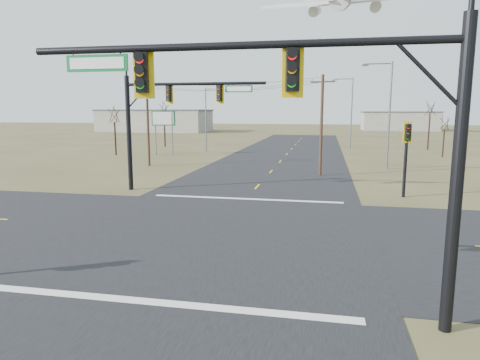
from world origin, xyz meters
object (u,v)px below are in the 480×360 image
at_px(utility_pole_near, 321,124).
at_px(bare_tree_c, 445,122).
at_px(utility_pole_far, 148,122).
at_px(highway_sign, 164,123).
at_px(mast_arm_near, 310,107).
at_px(streetlight_c, 207,116).
at_px(bare_tree_d, 430,108).
at_px(mast_arm_far, 167,109).
at_px(streetlight_a, 387,110).
at_px(bare_tree_b, 164,109).
at_px(pedestal_signal_ne, 407,143).
at_px(bare_tree_a, 114,114).
at_px(streetlight_b, 350,109).

bearing_deg(utility_pole_near, bare_tree_c, 51.47).
bearing_deg(utility_pole_far, highway_sign, 103.14).
relative_size(mast_arm_near, utility_pole_far, 1.35).
xyz_separation_m(streetlight_c, bare_tree_d, (30.12, 8.69, 1.06)).
height_order(mast_arm_far, bare_tree_d, mast_arm_far).
height_order(streetlight_a, bare_tree_c, streetlight_a).
distance_m(highway_sign, bare_tree_c, 33.96).
bearing_deg(bare_tree_b, highway_sign, -69.14).
bearing_deg(mast_arm_far, bare_tree_c, 60.50).
bearing_deg(mast_arm_far, utility_pole_far, 130.88).
bearing_deg(pedestal_signal_ne, bare_tree_b, 115.76).
relative_size(mast_arm_near, utility_pole_near, 1.32).
bearing_deg(pedestal_signal_ne, mast_arm_near, -122.22).
height_order(bare_tree_a, bare_tree_d, bare_tree_d).
relative_size(mast_arm_far, streetlight_c, 1.13).
relative_size(utility_pole_near, bare_tree_b, 1.16).
bearing_deg(bare_tree_b, bare_tree_d, 3.22).
bearing_deg(streetlight_c, bare_tree_d, 9.74).
relative_size(bare_tree_a, bare_tree_d, 0.89).
xyz_separation_m(pedestal_signal_ne, bare_tree_a, (-30.91, 20.98, 1.64)).
distance_m(bare_tree_a, bare_tree_b, 13.39).
distance_m(highway_sign, bare_tree_b, 13.02).
height_order(bare_tree_c, bare_tree_d, bare_tree_d).
distance_m(pedestal_signal_ne, streetlight_b, 36.29).
distance_m(mast_arm_near, pedestal_signal_ne, 18.51).
bearing_deg(bare_tree_b, utility_pole_far, -72.66).
height_order(mast_arm_far, utility_pole_near, utility_pole_near).
relative_size(streetlight_a, bare_tree_c, 1.89).
distance_m(mast_arm_far, streetlight_c, 29.11).
bearing_deg(bare_tree_b, mast_arm_far, -68.45).
distance_m(streetlight_b, streetlight_c, 20.92).
bearing_deg(utility_pole_near, streetlight_b, 82.36).
bearing_deg(utility_pole_near, bare_tree_d, 62.26).
height_order(pedestal_signal_ne, streetlight_b, streetlight_b).
xyz_separation_m(utility_pole_far, streetlight_a, (23.03, 2.23, 1.25)).
distance_m(utility_pole_near, bare_tree_b, 35.31).
bearing_deg(bare_tree_d, bare_tree_a, -158.93).
distance_m(utility_pole_near, highway_sign, 23.86).
relative_size(utility_pole_near, streetlight_c, 0.99).
height_order(utility_pole_far, highway_sign, utility_pole_far).
distance_m(pedestal_signal_ne, bare_tree_d, 37.70).
xyz_separation_m(mast_arm_near, utility_pole_near, (0.02, 26.06, -1.17)).
height_order(mast_arm_near, utility_pole_far, utility_pole_far).
xyz_separation_m(mast_arm_near, pedestal_signal_ne, (5.45, 17.56, -2.13)).
xyz_separation_m(utility_pole_near, bare_tree_b, (-24.09, 25.78, 1.38)).
bearing_deg(mast_arm_far, streetlight_b, 81.81).
distance_m(bare_tree_c, bare_tree_d, 10.28).
relative_size(streetlight_c, bare_tree_c, 1.62).
distance_m(mast_arm_near, bare_tree_c, 46.17).
bearing_deg(utility_pole_far, streetlight_c, 84.13).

